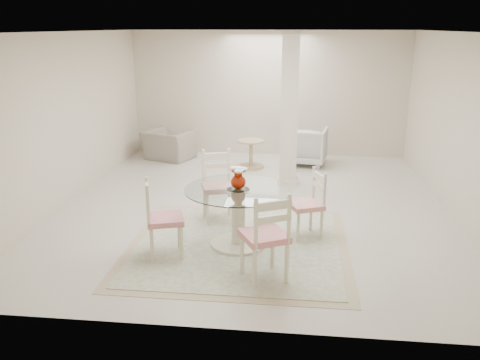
# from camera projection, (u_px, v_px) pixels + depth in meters

# --- Properties ---
(ground) EXTENTS (7.00, 7.00, 0.00)m
(ground) POSITION_uv_depth(u_px,v_px,m) (254.00, 206.00, 8.19)
(ground) COLOR beige
(ground) RESTS_ON ground
(room_shell) EXTENTS (6.02, 7.02, 2.71)m
(room_shell) POSITION_uv_depth(u_px,v_px,m) (255.00, 90.00, 7.64)
(room_shell) COLOR beige
(room_shell) RESTS_ON ground
(column) EXTENTS (0.30, 0.30, 2.70)m
(column) POSITION_uv_depth(u_px,v_px,m) (289.00, 110.00, 8.97)
(column) COLOR beige
(column) RESTS_ON ground
(area_rug) EXTENTS (2.87, 2.87, 0.02)m
(area_rug) POSITION_uv_depth(u_px,v_px,m) (238.00, 245.00, 6.69)
(area_rug) COLOR tan
(area_rug) RESTS_ON ground
(dining_table) EXTENTS (1.37, 1.37, 0.79)m
(dining_table) POSITION_uv_depth(u_px,v_px,m) (238.00, 217.00, 6.57)
(dining_table) COLOR beige
(dining_table) RESTS_ON ground
(red_vase) EXTENTS (0.22, 0.21, 0.29)m
(red_vase) POSITION_uv_depth(u_px,v_px,m) (238.00, 178.00, 6.42)
(red_vase) COLOR #A21C04
(red_vase) RESTS_ON dining_table
(dining_chair_east) EXTENTS (0.55, 0.55, 1.04)m
(dining_chair_east) POSITION_uv_depth(u_px,v_px,m) (310.00, 199.00, 6.83)
(dining_chair_east) COLOR beige
(dining_chair_east) RESTS_ON ground
(dining_chair_north) EXTENTS (0.57, 0.57, 1.15)m
(dining_chair_north) POSITION_uv_depth(u_px,v_px,m) (218.00, 180.00, 7.45)
(dining_chair_north) COLOR #F4E9C8
(dining_chair_north) RESTS_ON ground
(dining_chair_west) EXTENTS (0.55, 0.55, 1.10)m
(dining_chair_west) POSITION_uv_depth(u_px,v_px,m) (159.00, 213.00, 6.23)
(dining_chair_west) COLOR #EEE8C3
(dining_chair_west) RESTS_ON ground
(dining_chair_south) EXTENTS (0.64, 0.64, 1.18)m
(dining_chair_south) POSITION_uv_depth(u_px,v_px,m) (267.00, 231.00, 5.58)
(dining_chair_south) COLOR beige
(dining_chair_south) RESTS_ON ground
(recliner_taupe) EXTENTS (1.20, 1.12, 0.63)m
(recliner_taupe) POSITION_uv_depth(u_px,v_px,m) (169.00, 145.00, 10.98)
(recliner_taupe) COLOR #A09285
(recliner_taupe) RESTS_ON ground
(armchair_white) EXTENTS (0.96, 0.98, 0.78)m
(armchair_white) POSITION_uv_depth(u_px,v_px,m) (306.00, 146.00, 10.57)
(armchair_white) COLOR white
(armchair_white) RESTS_ON ground
(side_table) EXTENTS (0.55, 0.55, 0.57)m
(side_table) POSITION_uv_depth(u_px,v_px,m) (251.00, 155.00, 10.33)
(side_table) COLOR tan
(side_table) RESTS_ON ground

